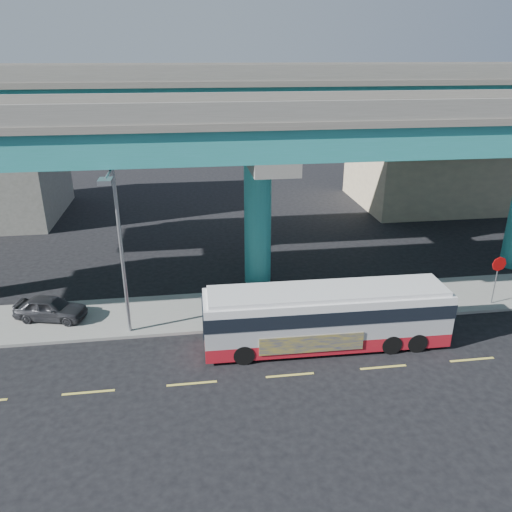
{
  "coord_description": "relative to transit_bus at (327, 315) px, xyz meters",
  "views": [
    {
      "loc": [
        -3.77,
        -17.0,
        12.26
      ],
      "look_at": [
        -0.8,
        4.0,
        3.59
      ],
      "focal_mm": 35.0,
      "sensor_mm": 36.0,
      "label": 1
    }
  ],
  "objects": [
    {
      "name": "ground",
      "position": [
        -2.04,
        -1.77,
        -1.53
      ],
      "size": [
        120.0,
        120.0,
        0.0
      ],
      "primitive_type": "plane",
      "color": "black",
      "rests_on": "ground"
    },
    {
      "name": "sidewalk",
      "position": [
        -2.04,
        3.73,
        -1.45
      ],
      "size": [
        70.0,
        4.0,
        0.15
      ],
      "primitive_type": "cube",
      "color": "gray",
      "rests_on": "ground"
    },
    {
      "name": "lane_markings",
      "position": [
        -2.04,
        -2.07,
        -1.52
      ],
      "size": [
        58.0,
        0.12,
        0.01
      ],
      "color": "#D8C64C",
      "rests_on": "ground"
    },
    {
      "name": "viaduct",
      "position": [
        -2.04,
        7.34,
        7.61
      ],
      "size": [
        52.0,
        12.4,
        11.7
      ],
      "color": "teal",
      "rests_on": "ground"
    },
    {
      "name": "building_beige",
      "position": [
        15.96,
        21.22,
        1.98
      ],
      "size": [
        14.0,
        10.23,
        7.0
      ],
      "color": "tan",
      "rests_on": "ground"
    },
    {
      "name": "transit_bus",
      "position": [
        0.0,
        0.0,
        0.0
      ],
      "size": [
        10.93,
        2.52,
        2.79
      ],
      "rotation": [
        0.0,
        0.0,
        -0.02
      ],
      "color": "#A5131F",
      "rests_on": "ground"
    },
    {
      "name": "parked_car",
      "position": [
        -12.72,
        3.91,
        -0.79
      ],
      "size": [
        3.07,
        4.12,
        1.17
      ],
      "primitive_type": "imported",
      "rotation": [
        0.0,
        0.0,
        1.31
      ],
      "color": "#2D2D32",
      "rests_on": "sidewalk"
    },
    {
      "name": "street_lamp",
      "position": [
        -8.82,
        1.67,
        3.77
      ],
      "size": [
        0.5,
        2.57,
        7.94
      ],
      "color": "gray",
      "rests_on": "sidewalk"
    },
    {
      "name": "stop_sign",
      "position": [
        9.59,
        2.41,
        0.52
      ],
      "size": [
        0.79,
        0.09,
        2.62
      ],
      "rotation": [
        0.0,
        0.0,
        -0.34
      ],
      "color": "gray",
      "rests_on": "sidewalk"
    }
  ]
}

